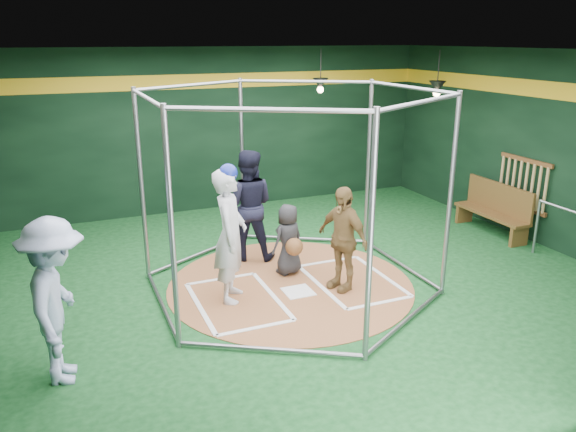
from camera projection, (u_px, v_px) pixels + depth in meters
name	position (u px, v px, depth m)	size (l,w,h in m)	color
room_shell	(290.00, 175.00, 8.22)	(10.10, 9.10, 3.53)	#0C3715
clay_disc	(290.00, 285.00, 8.74)	(3.80, 3.80, 0.01)	#985C37
home_plate	(298.00, 292.00, 8.47)	(0.43, 0.43, 0.01)	white
batter_box_left	(237.00, 301.00, 8.17)	(1.17, 1.77, 0.01)	white
batter_box_right	(352.00, 280.00, 8.87)	(1.17, 1.77, 0.01)	white
batting_cage	(291.00, 192.00, 8.29)	(4.05, 4.67, 3.00)	gray
bat_rack	(523.00, 184.00, 10.58)	(0.07, 1.25, 0.98)	brown
pendant_lamp_near	(320.00, 84.00, 11.88)	(0.34, 0.34, 0.90)	black
pendant_lamp_far	(437.00, 87.00, 11.13)	(0.34, 0.34, 0.90)	black
batter_figure	(230.00, 234.00, 7.98)	(0.72, 0.84, 2.02)	silver
visitor_leopard	(342.00, 238.00, 8.39)	(0.94, 0.39, 1.61)	#A07C44
catcher_figure	(289.00, 240.00, 8.98)	(0.66, 0.66, 1.16)	black
umpire	(248.00, 205.00, 9.52)	(0.92, 0.72, 1.90)	black
bystander_blue	(57.00, 301.00, 6.09)	(1.23, 0.70, 1.90)	#A7B7DE
dugout_bench	(495.00, 208.00, 10.92)	(0.40, 1.71, 1.00)	brown
steel_railing	(563.00, 227.00, 9.37)	(0.05, 1.15, 0.99)	gray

